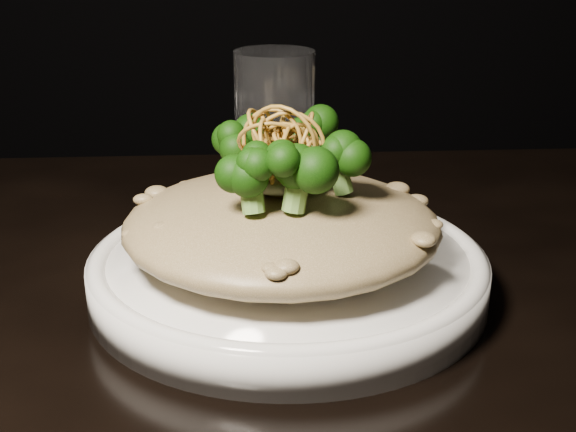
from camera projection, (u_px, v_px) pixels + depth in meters
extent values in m
cube|color=black|center=(234.00, 374.00, 0.48)|extent=(1.10, 0.80, 0.04)
cylinder|color=white|center=(288.00, 274.00, 0.54)|extent=(0.26, 0.26, 0.03)
ellipsoid|color=brown|center=(282.00, 225.00, 0.52)|extent=(0.21, 0.21, 0.05)
ellipsoid|color=white|center=(280.00, 176.00, 0.51)|extent=(0.06, 0.06, 0.02)
cylinder|color=white|center=(275.00, 122.00, 0.72)|extent=(0.08, 0.08, 0.13)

